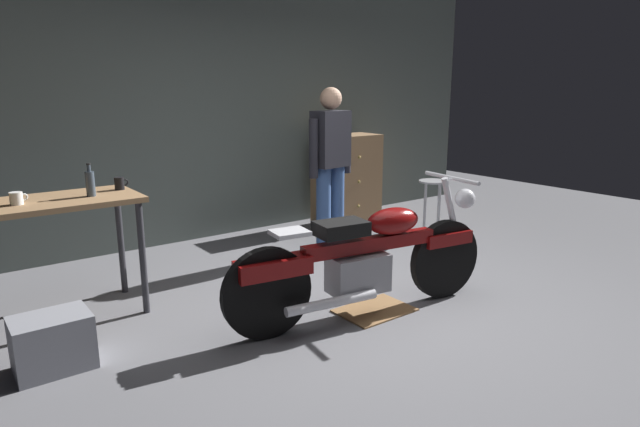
# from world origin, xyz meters

# --- Properties ---
(ground_plane) EXTENTS (12.00, 12.00, 0.00)m
(ground_plane) POSITION_xyz_m (0.00, 0.00, 0.00)
(ground_plane) COLOR slate
(back_wall) EXTENTS (8.00, 0.12, 3.10)m
(back_wall) POSITION_xyz_m (0.00, 2.80, 1.55)
(back_wall) COLOR #56605B
(back_wall) RESTS_ON ground_plane
(workbench) EXTENTS (1.30, 0.64, 0.90)m
(workbench) POSITION_xyz_m (-1.99, 1.34, 0.79)
(workbench) COLOR #99724C
(workbench) RESTS_ON ground_plane
(motorcycle) EXTENTS (2.18, 0.65, 1.00)m
(motorcycle) POSITION_xyz_m (-0.10, 0.05, 0.45)
(motorcycle) COLOR black
(motorcycle) RESTS_ON ground_plane
(person_standing) EXTENTS (0.57, 0.27, 1.67)m
(person_standing) POSITION_xyz_m (0.71, 1.52, 0.93)
(person_standing) COLOR #3A5A95
(person_standing) RESTS_ON ground_plane
(shop_stool) EXTENTS (0.32, 0.32, 0.64)m
(shop_stool) POSITION_xyz_m (1.99, 1.26, 0.50)
(shop_stool) COLOR #B2B2B7
(shop_stool) RESTS_ON ground_plane
(wooden_dresser) EXTENTS (0.80, 0.47, 1.10)m
(wooden_dresser) POSITION_xyz_m (1.59, 2.30, 0.55)
(wooden_dresser) COLOR #99724C
(wooden_dresser) RESTS_ON ground_plane
(drip_tray) EXTENTS (0.56, 0.40, 0.01)m
(drip_tray) POSITION_xyz_m (0.00, 0.05, 0.01)
(drip_tray) COLOR olive
(drip_tray) RESTS_ON ground_plane
(storage_bin) EXTENTS (0.44, 0.32, 0.34)m
(storage_bin) POSITION_xyz_m (-2.14, 0.59, 0.17)
(storage_bin) COLOR gray
(storage_bin) RESTS_ON ground_plane
(mug_white_ceramic) EXTENTS (0.11, 0.08, 0.09)m
(mug_white_ceramic) POSITION_xyz_m (-2.14, 1.29, 0.94)
(mug_white_ceramic) COLOR white
(mug_white_ceramic) RESTS_ON workbench
(mug_black_matte) EXTENTS (0.11, 0.07, 0.10)m
(mug_black_matte) POSITION_xyz_m (-1.42, 1.43, 0.95)
(mug_black_matte) COLOR black
(mug_black_matte) RESTS_ON workbench
(bottle) EXTENTS (0.06, 0.06, 0.24)m
(bottle) POSITION_xyz_m (-1.67, 1.29, 1.00)
(bottle) COLOR #3F4C59
(bottle) RESTS_ON workbench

